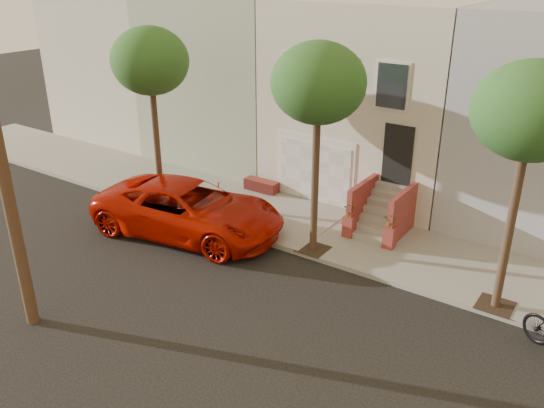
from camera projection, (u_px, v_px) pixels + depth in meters
The scene contains 8 objects.
ground at pixel (207, 300), 15.04m from camera, with size 90.00×90.00×0.00m, color black.
sidewalk at pixel (309, 226), 19.06m from camera, with size 40.00×3.70×0.15m, color gray.
house_row at pixel (388, 92), 22.04m from camera, with size 33.10×11.70×7.00m.
tree_left at pixel (150, 62), 18.74m from camera, with size 2.70×2.57×6.30m.
tree_mid at pixel (318, 85), 15.37m from camera, with size 2.70×2.57×6.30m.
tree_right at pixel (531, 113), 12.52m from camera, with size 2.70×2.57×6.30m.
utility_pole at pixel (537, 265), 6.40m from camera, with size 23.60×1.22×10.00m.
pickup_truck at pixel (188, 209), 18.39m from camera, with size 2.94×6.38×1.77m, color #B41102.
Camera 1 is at (8.67, -9.52, 8.38)m, focal length 37.01 mm.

